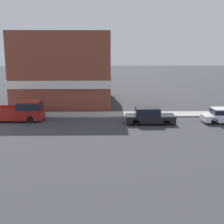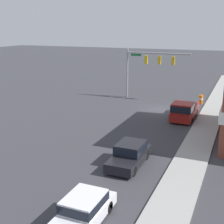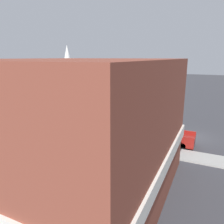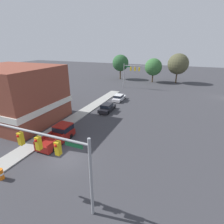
% 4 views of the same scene
% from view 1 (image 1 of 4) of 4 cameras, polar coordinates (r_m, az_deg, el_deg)
% --- Properties ---
extents(car_lead, '(1.89, 4.58, 1.54)m').
position_cam_1_polar(car_lead, '(29.63, 6.77, -0.61)').
color(car_lead, black).
rests_on(car_lead, ground).
extents(pickup_truck_parked, '(2.11, 5.57, 1.97)m').
position_cam_1_polar(pickup_truck_parked, '(31.88, -16.38, 0.16)').
color(pickup_truck_parked, black).
rests_on(pickup_truck_parked, ground).
extents(corner_brick_building, '(14.19, 11.74, 8.91)m').
position_cam_1_polar(corner_brick_building, '(41.64, -8.33, 7.78)').
color(corner_brick_building, brown).
rests_on(corner_brick_building, ground).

